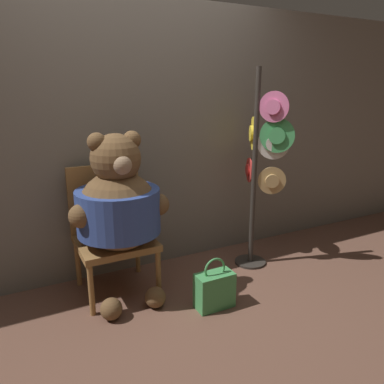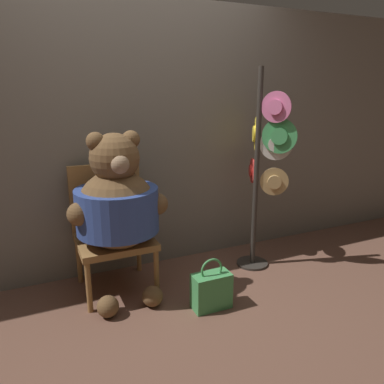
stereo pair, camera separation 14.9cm
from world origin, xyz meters
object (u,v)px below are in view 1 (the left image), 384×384
at_px(hat_display_rack, 262,163).
at_px(handbag_on_ground, 215,289).
at_px(chair, 111,227).
at_px(teddy_bear, 119,206).

xyz_separation_m(hat_display_rack, handbag_on_ground, (-0.73, -0.45, -0.79)).
height_order(chair, handbag_on_ground, chair).
distance_m(teddy_bear, hat_display_rack, 1.29).
distance_m(chair, handbag_on_ground, 0.92).
distance_m(hat_display_rack, handbag_on_ground, 1.16).
relative_size(teddy_bear, hat_display_rack, 0.73).
bearing_deg(teddy_bear, hat_display_rack, -0.26).
bearing_deg(teddy_bear, handbag_on_ground, -39.79).
bearing_deg(hat_display_rack, chair, 171.68).
height_order(hat_display_rack, handbag_on_ground, hat_display_rack).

